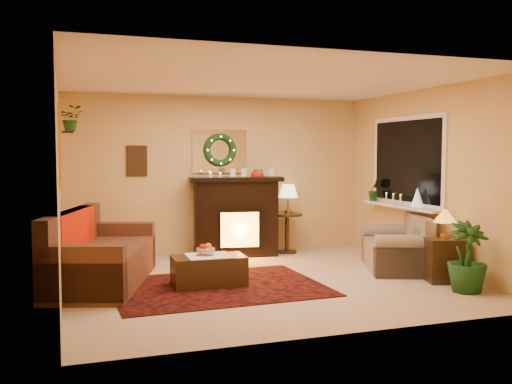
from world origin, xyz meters
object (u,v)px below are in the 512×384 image
object	(u,v)px
loveseat	(396,240)
end_table_square	(444,261)
fireplace	(236,222)
side_table_round	(287,233)
sofa	(103,251)
coffee_table	(209,269)

from	to	relation	value
loveseat	end_table_square	world-z (taller)	loveseat
fireplace	loveseat	size ratio (longest dim) A/B	0.98
loveseat	side_table_round	distance (m)	2.01
loveseat	sofa	bearing A→B (deg)	-163.94
sofa	coffee_table	distance (m)	1.37
sofa	loveseat	world-z (taller)	sofa
loveseat	side_table_round	bearing A→B (deg)	140.58
coffee_table	fireplace	bearing A→B (deg)	65.66
coffee_table	loveseat	bearing A→B (deg)	4.64
loveseat	coffee_table	xyz separation A→B (m)	(-2.80, -0.15, -0.21)
loveseat	coffee_table	size ratio (longest dim) A/B	1.49
fireplace	end_table_square	xyz separation A→B (m)	(2.05, -2.63, -0.28)
loveseat	end_table_square	xyz separation A→B (m)	(0.17, -0.87, -0.15)
fireplace	side_table_round	xyz separation A→B (m)	(0.89, -0.00, -0.23)
loveseat	end_table_square	size ratio (longest dim) A/B	2.37
fireplace	coffee_table	distance (m)	2.15
side_table_round	fireplace	bearing A→B (deg)	179.73
fireplace	end_table_square	distance (m)	3.34
fireplace	side_table_round	bearing A→B (deg)	8.26
loveseat	end_table_square	bearing A→B (deg)	-57.56
coffee_table	end_table_square	bearing A→B (deg)	-12.05
side_table_round	end_table_square	size ratio (longest dim) A/B	1.17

